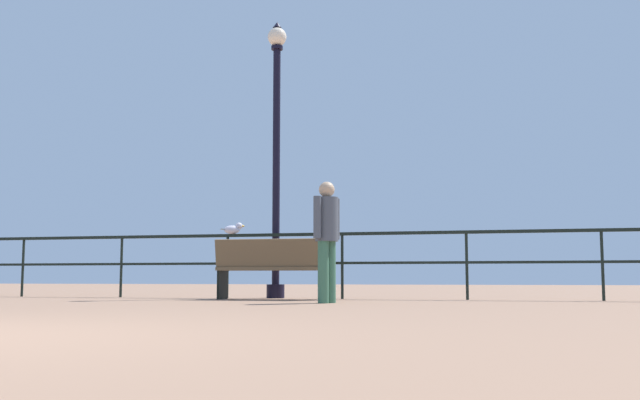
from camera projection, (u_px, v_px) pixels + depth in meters
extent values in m
cube|color=black|center=(284.00, 235.00, 11.77)|extent=(21.03, 0.05, 0.05)
cube|color=black|center=(284.00, 263.00, 11.73)|extent=(21.03, 0.04, 0.04)
cylinder|color=black|center=(23.00, 267.00, 12.89)|extent=(0.04, 0.04, 1.01)
cylinder|color=black|center=(121.00, 267.00, 12.42)|extent=(0.04, 0.04, 1.01)
cylinder|color=black|center=(227.00, 267.00, 11.95)|extent=(0.04, 0.04, 1.01)
cylinder|color=black|center=(342.00, 266.00, 11.49)|extent=(0.04, 0.04, 1.01)
cylinder|color=black|center=(467.00, 266.00, 11.02)|extent=(0.04, 0.04, 1.01)
cylinder|color=black|center=(602.00, 265.00, 10.55)|extent=(0.04, 0.04, 1.01)
cube|color=brown|center=(274.00, 269.00, 11.17)|extent=(1.75, 0.48, 0.05)
cube|color=brown|center=(271.00, 254.00, 11.01)|extent=(1.74, 0.18, 0.45)
cube|color=black|center=(328.00, 284.00, 10.97)|extent=(0.05, 0.38, 0.46)
cube|color=black|center=(330.00, 260.00, 11.16)|extent=(0.05, 0.30, 0.04)
cube|color=black|center=(222.00, 284.00, 11.32)|extent=(0.05, 0.38, 0.46)
cube|color=black|center=(226.00, 260.00, 11.52)|extent=(0.05, 0.30, 0.04)
cylinder|color=black|center=(276.00, 291.00, 11.89)|extent=(0.29, 0.29, 0.22)
cylinder|color=black|center=(276.00, 165.00, 12.10)|extent=(0.12, 0.12, 3.90)
cylinder|color=black|center=(277.00, 48.00, 12.31)|extent=(0.19, 0.19, 0.06)
sphere|color=#F9E3C3|center=(277.00, 37.00, 12.33)|extent=(0.32, 0.32, 0.32)
cone|color=black|center=(277.00, 25.00, 12.35)|extent=(0.15, 0.15, 0.10)
cylinder|color=#38684D|center=(330.00, 272.00, 9.69)|extent=(0.15, 0.15, 0.81)
cylinder|color=#38684D|center=(323.00, 272.00, 9.57)|extent=(0.15, 0.15, 0.81)
cylinder|color=#494E57|center=(327.00, 219.00, 9.70)|extent=(0.31, 0.31, 0.58)
cylinder|color=#494E57|center=(336.00, 219.00, 9.86)|extent=(0.10, 0.10, 0.55)
cylinder|color=#494E57|center=(317.00, 217.00, 9.54)|extent=(0.10, 0.10, 0.55)
sphere|color=tan|center=(327.00, 190.00, 9.74)|extent=(0.21, 0.21, 0.21)
ellipsoid|color=silver|center=(232.00, 230.00, 12.00)|extent=(0.29, 0.25, 0.14)
ellipsoid|color=gray|center=(232.00, 228.00, 12.00)|extent=(0.25, 0.20, 0.05)
sphere|color=silver|center=(239.00, 226.00, 12.03)|extent=(0.11, 0.11, 0.11)
cone|color=gold|center=(244.00, 226.00, 12.04)|extent=(0.06, 0.06, 0.05)
cube|color=gray|center=(223.00, 229.00, 11.97)|extent=(0.11, 0.09, 0.02)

